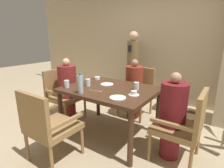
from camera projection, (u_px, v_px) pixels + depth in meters
The scene contains 22 objects.
ground_plane at pixel (110, 134), 2.79m from camera, with size 16.00×16.00×0.00m, color tan.
wall_back at pixel (159, 41), 4.00m from camera, with size 8.00×0.06×2.80m.
dining_table at pixel (110, 94), 2.61m from camera, with size 1.32×1.02×0.76m.
chair_left_side at pixel (63, 92), 3.24m from camera, with size 0.54×0.54×0.92m.
diner_in_left_chair at pixel (68, 89), 3.13m from camera, with size 0.32×0.32×1.14m.
chair_far_side at pixel (137, 90), 3.39m from camera, with size 0.54×0.54×0.92m.
diner_in_far_chair at pixel (134, 88), 3.26m from camera, with size 0.32×0.32×1.11m.
chair_right_side at pixel (184, 124), 2.07m from camera, with size 0.54×0.54×0.92m.
diner_in_right_chair at pixel (172, 115), 2.13m from camera, with size 0.32×0.32×1.10m.
chair_near_corner at pixel (47, 124), 2.06m from camera, with size 0.54×0.54×0.92m.
standing_host at pixel (133, 64), 4.09m from camera, with size 0.28×0.31×1.62m.
plate_main_left at pixel (107, 84), 2.77m from camera, with size 0.21×0.21×0.01m.
plate_main_right at pixel (118, 98), 2.16m from camera, with size 0.21×0.21×0.01m.
teacup_with_saucer at pixel (134, 93), 2.26m from camera, with size 0.14×0.14×0.06m.
bowl_small at pixel (97, 78), 3.12m from camera, with size 0.10×0.10×0.04m.
water_bottle at pixel (81, 84), 2.31m from camera, with size 0.07×0.07×0.28m.
glass_tall_near at pixel (67, 84), 2.60m from camera, with size 0.07×0.07×0.11m.
glass_tall_mid at pixel (88, 83), 2.68m from camera, with size 0.07×0.07×0.11m.
glass_tall_far at pixel (136, 86), 2.49m from camera, with size 0.07×0.07×0.11m.
salt_shaker at pixel (80, 86), 2.55m from camera, with size 0.03×0.03×0.09m.
pepper_shaker at pixel (82, 86), 2.53m from camera, with size 0.03×0.03×0.08m.
fork_beside_plate at pixel (97, 91), 2.44m from camera, with size 0.18×0.05×0.00m.
Camera 1 is at (1.42, -2.03, 1.50)m, focal length 28.00 mm.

